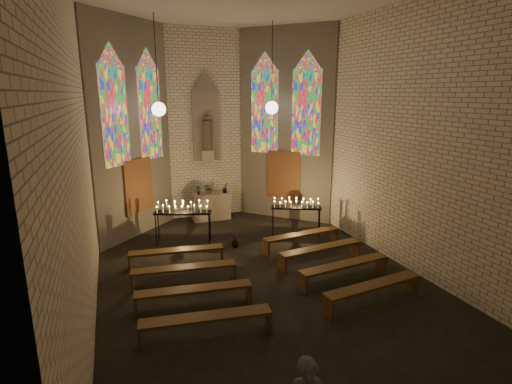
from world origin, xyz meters
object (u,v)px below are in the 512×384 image
aisle_flower_pot (235,241)px  votive_stand_left (183,209)px  altar (211,206)px  votive_stand_right (296,205)px

aisle_flower_pot → votive_stand_left: (-1.44, 0.91, 0.92)m
altar → votive_stand_left: bearing=-123.7°
aisle_flower_pot → votive_stand_left: size_ratio=0.23×
votive_stand_left → votive_stand_right: bearing=11.8°
aisle_flower_pot → votive_stand_left: votive_stand_left is taller
aisle_flower_pot → votive_stand_right: 2.46m
altar → votive_stand_right: size_ratio=0.83×
aisle_flower_pot → votive_stand_left: 1.93m
altar → votive_stand_right: bearing=-49.5°
altar → votive_stand_left: votive_stand_left is taller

